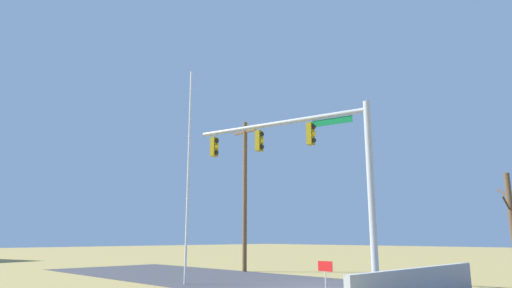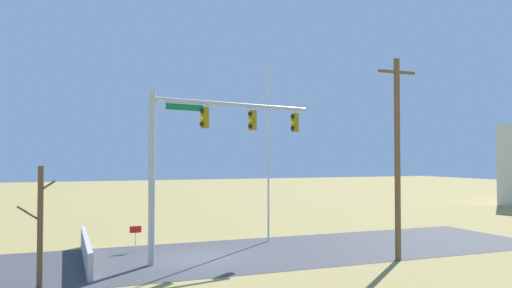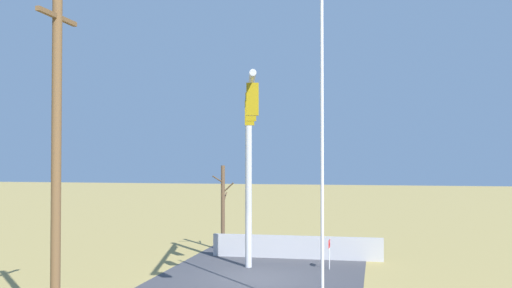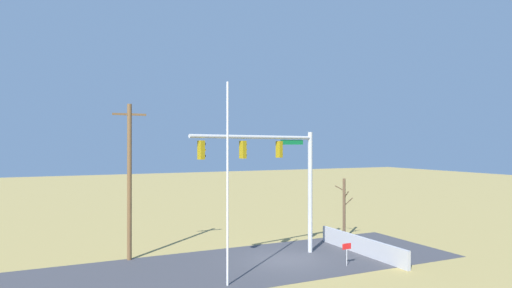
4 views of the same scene
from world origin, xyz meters
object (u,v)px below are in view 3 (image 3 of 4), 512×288
object	(u,v)px
signal_mast	(250,139)
bare_tree	(223,207)
utility_pole	(56,157)
flagpole	(322,152)
open_sign	(329,248)

from	to	relation	value
signal_mast	bare_tree	size ratio (longest dim) A/B	1.98
signal_mast	utility_pole	size ratio (longest dim) A/B	0.94
signal_mast	flagpole	size ratio (longest dim) A/B	0.88
bare_tree	open_sign	distance (m)	7.03
bare_tree	open_sign	bearing A→B (deg)	-125.59
flagpole	utility_pole	distance (m)	7.52
signal_mast	bare_tree	world-z (taller)	signal_mast
signal_mast	open_sign	bearing A→B (deg)	-46.70
utility_pole	bare_tree	size ratio (longest dim) A/B	2.11
utility_pole	bare_tree	xyz separation A→B (m)	(14.60, -0.72, -2.47)
flagpole	bare_tree	xyz separation A→B (m)	(11.18, 5.98, -2.61)
signal_mast	flagpole	bearing A→B (deg)	-144.71
open_sign	bare_tree	bearing A→B (deg)	54.41
flagpole	utility_pole	bearing A→B (deg)	117.12
flagpole	open_sign	distance (m)	8.15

